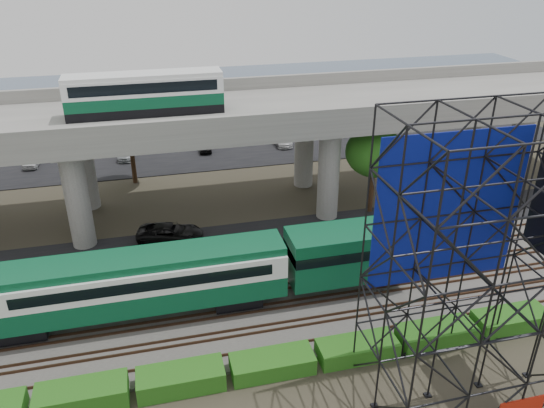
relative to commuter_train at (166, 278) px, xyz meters
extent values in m
plane|color=#474233|center=(4.20, -2.00, -2.88)|extent=(140.00, 140.00, 0.00)
cube|color=slate|center=(4.20, 0.00, -2.78)|extent=(90.00, 12.00, 0.20)
cube|color=black|center=(4.20, 8.50, -2.84)|extent=(90.00, 5.00, 0.08)
cube|color=black|center=(4.20, 32.00, -2.84)|extent=(90.00, 18.00, 0.08)
cube|color=#42546D|center=(4.20, 54.00, -2.87)|extent=(140.00, 40.00, 0.03)
cube|color=#472D1E|center=(4.20, -4.72, -2.60)|extent=(90.00, 0.08, 0.16)
cube|color=#472D1E|center=(4.20, -3.28, -2.60)|extent=(90.00, 0.08, 0.16)
cube|color=#472D1E|center=(4.20, -2.72, -2.60)|extent=(90.00, 0.08, 0.16)
cube|color=#472D1E|center=(4.20, -1.28, -2.60)|extent=(90.00, 0.08, 0.16)
cube|color=#472D1E|center=(4.20, -0.72, -2.60)|extent=(90.00, 0.08, 0.16)
cube|color=#472D1E|center=(4.20, 0.72, -2.60)|extent=(90.00, 0.08, 0.16)
cube|color=#472D1E|center=(4.20, 1.28, -2.60)|extent=(90.00, 0.08, 0.16)
cube|color=#472D1E|center=(4.20, 2.72, -2.60)|extent=(90.00, 0.08, 0.16)
cube|color=#472D1E|center=(4.20, 3.28, -2.60)|extent=(90.00, 0.08, 0.16)
cube|color=#472D1E|center=(4.20, 4.72, -2.60)|extent=(90.00, 0.08, 0.16)
cube|color=black|center=(-8.62, 0.00, -2.07)|extent=(3.00, 2.20, 0.90)
cube|color=black|center=(4.38, 0.00, -2.07)|extent=(3.00, 2.20, 0.90)
cube|color=#0B5130|center=(-2.12, 0.00, -0.92)|extent=(19.00, 3.00, 1.40)
cube|color=white|center=(-2.12, 0.00, 0.53)|extent=(19.00, 3.00, 1.50)
cube|color=#0B5130|center=(-2.12, 0.00, 1.53)|extent=(19.00, 2.60, 0.50)
cube|color=black|center=(-1.12, 0.00, 0.58)|extent=(15.00, 3.06, 0.70)
cube|color=#0B5130|center=(11.88, 0.00, 0.08)|extent=(8.00, 3.00, 3.40)
cube|color=#9E9B93|center=(4.20, 14.00, 5.72)|extent=(80.00, 12.00, 1.20)
cube|color=#9E9B93|center=(4.20, 8.25, 6.87)|extent=(80.00, 0.50, 1.10)
cube|color=#9E9B93|center=(4.20, 19.75, 6.87)|extent=(80.00, 0.50, 1.10)
cylinder|color=#9E9B93|center=(-5.80, 10.50, 1.12)|extent=(1.80, 1.80, 8.00)
cylinder|color=#9E9B93|center=(-5.80, 17.50, 1.12)|extent=(1.80, 1.80, 8.00)
cube|color=#9E9B93|center=(-5.80, 14.00, 4.82)|extent=(2.40, 9.00, 0.60)
cylinder|color=#9E9B93|center=(14.20, 10.50, 1.12)|extent=(1.80, 1.80, 8.00)
cylinder|color=#9E9B93|center=(14.20, 17.50, 1.12)|extent=(1.80, 1.80, 8.00)
cube|color=#9E9B93|center=(14.20, 14.00, 4.82)|extent=(2.40, 9.00, 0.60)
cylinder|color=#9E9B93|center=(32.20, 10.50, 1.12)|extent=(1.80, 1.80, 8.00)
cylinder|color=#9E9B93|center=(32.20, 17.50, 1.12)|extent=(1.80, 1.80, 8.00)
cube|color=#9E9B93|center=(32.20, 14.00, 4.82)|extent=(2.40, 9.00, 0.60)
cube|color=black|center=(0.01, 14.00, 6.67)|extent=(12.00, 2.50, 0.70)
cube|color=#0B5130|center=(0.01, 14.00, 7.47)|extent=(12.00, 2.50, 0.90)
cube|color=white|center=(0.01, 14.00, 8.57)|extent=(12.00, 2.50, 1.30)
cube|color=black|center=(0.01, 14.00, 8.62)|extent=(11.00, 2.56, 0.80)
cube|color=white|center=(0.01, 14.00, 9.37)|extent=(12.00, 2.40, 0.30)
cube|color=navy|center=(14.18, -6.95, 6.42)|extent=(8.10, 0.08, 8.25)
cube|color=black|center=(14.18, -10.00, -2.84)|extent=(9.36, 6.36, 0.08)
cube|color=#1D5A14|center=(-4.80, -6.30, -2.28)|extent=(4.60, 1.80, 1.20)
cube|color=#1D5A14|center=(0.20, -6.30, -2.31)|extent=(4.60, 1.80, 1.15)
cube|color=#1D5A14|center=(5.20, -6.30, -2.37)|extent=(4.60, 1.80, 1.03)
cube|color=#1D5A14|center=(10.20, -6.30, -2.38)|extent=(4.60, 1.80, 1.01)
cube|color=#1D5A14|center=(15.20, -6.30, -2.32)|extent=(4.60, 1.80, 1.12)
cube|color=#1D5A14|center=(20.20, -6.30, -2.28)|extent=(4.60, 1.80, 1.20)
cylinder|color=#382314|center=(18.20, 10.50, -0.48)|extent=(0.44, 0.44, 4.80)
ellipsoid|color=#1D5A14|center=(18.20, 10.50, 2.72)|extent=(4.94, 4.94, 4.18)
cylinder|color=#382314|center=(-1.80, 22.00, -0.48)|extent=(0.44, 0.44, 4.80)
ellipsoid|color=#1D5A14|center=(-1.80, 22.00, 2.72)|extent=(4.94, 4.94, 4.18)
imported|color=black|center=(0.78, 9.37, -2.08)|extent=(5.57, 3.53, 1.43)
imported|color=silver|center=(-12.27, 29.00, -2.19)|extent=(1.81, 3.72, 1.22)
imported|color=#A7AAAF|center=(-7.11, 34.00, -2.26)|extent=(1.61, 3.41, 1.08)
imported|color=#929699|center=(-2.66, 29.00, -2.21)|extent=(1.94, 4.19, 1.19)
imported|color=beige|center=(0.34, 34.00, -2.17)|extent=(2.98, 4.88, 1.26)
imported|color=black|center=(6.03, 29.00, -2.23)|extent=(1.46, 3.38, 1.14)
imported|color=#A5A9AC|center=(10.54, 34.00, -2.22)|extent=(1.43, 3.60, 1.17)
imported|color=silver|center=(15.02, 29.00, -2.19)|extent=(2.00, 4.32, 1.22)
imported|color=#A8A9B0|center=(23.01, 34.00, -2.18)|extent=(2.20, 4.52, 1.24)
camera|label=1|loc=(-0.15, -27.90, 18.45)|focal=35.00mm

